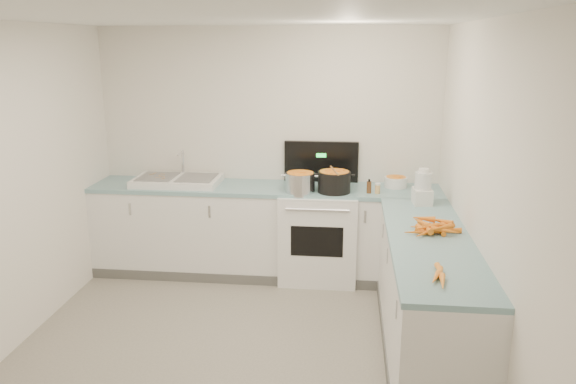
# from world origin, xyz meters

# --- Properties ---
(floor) EXTENTS (3.50, 4.00, 0.00)m
(floor) POSITION_xyz_m (0.00, 0.00, 0.00)
(floor) COLOR gray
(floor) RESTS_ON ground
(ceiling) EXTENTS (3.50, 4.00, 0.00)m
(ceiling) POSITION_xyz_m (0.00, 0.00, 2.50)
(ceiling) COLOR silver
(ceiling) RESTS_ON ground
(wall_back) EXTENTS (3.50, 0.00, 2.50)m
(wall_back) POSITION_xyz_m (0.00, 2.00, 1.25)
(wall_back) COLOR silver
(wall_back) RESTS_ON ground
(wall_front) EXTENTS (3.50, 0.00, 2.50)m
(wall_front) POSITION_xyz_m (0.00, -2.00, 1.25)
(wall_front) COLOR silver
(wall_front) RESTS_ON ground
(wall_right) EXTENTS (0.00, 4.00, 2.50)m
(wall_right) POSITION_xyz_m (1.75, 0.00, 1.25)
(wall_right) COLOR silver
(wall_right) RESTS_ON ground
(counter_back) EXTENTS (3.50, 0.62, 0.94)m
(counter_back) POSITION_xyz_m (0.00, 1.70, 0.47)
(counter_back) COLOR white
(counter_back) RESTS_ON ground
(counter_right) EXTENTS (0.62, 2.20, 0.94)m
(counter_right) POSITION_xyz_m (1.45, 0.30, 0.47)
(counter_right) COLOR white
(counter_right) RESTS_ON ground
(stove) EXTENTS (0.76, 0.65, 1.36)m
(stove) POSITION_xyz_m (0.55, 1.69, 0.47)
(stove) COLOR white
(stove) RESTS_ON ground
(sink) EXTENTS (0.86, 0.52, 0.31)m
(sink) POSITION_xyz_m (-0.90, 1.70, 0.98)
(sink) COLOR white
(sink) RESTS_ON counter_back
(steel_pot) EXTENTS (0.29, 0.29, 0.21)m
(steel_pot) POSITION_xyz_m (0.37, 1.53, 1.03)
(steel_pot) COLOR silver
(steel_pot) RESTS_ON stove
(black_pot) EXTENTS (0.35, 0.35, 0.22)m
(black_pot) POSITION_xyz_m (0.70, 1.55, 1.03)
(black_pot) COLOR black
(black_pot) RESTS_ON stove
(wooden_spoon) EXTENTS (0.10, 0.37, 0.02)m
(wooden_spoon) POSITION_xyz_m (0.70, 1.55, 1.15)
(wooden_spoon) COLOR #AD7A47
(wooden_spoon) RESTS_ON black_pot
(mixing_bowl) EXTENTS (0.23, 0.23, 0.10)m
(mixing_bowl) POSITION_xyz_m (1.31, 1.81, 0.99)
(mixing_bowl) COLOR white
(mixing_bowl) RESTS_ON counter_back
(extract_bottle) EXTENTS (0.05, 0.05, 0.11)m
(extract_bottle) POSITION_xyz_m (1.03, 1.55, 1.00)
(extract_bottle) COLOR #593319
(extract_bottle) RESTS_ON counter_back
(spice_jar) EXTENTS (0.05, 0.05, 0.08)m
(spice_jar) POSITION_xyz_m (1.11, 1.55, 0.98)
(spice_jar) COLOR #E5B266
(spice_jar) RESTS_ON counter_back
(food_processor) EXTENTS (0.17, 0.21, 0.32)m
(food_processor) POSITION_xyz_m (1.49, 1.23, 1.08)
(food_processor) COLOR white
(food_processor) RESTS_ON counter_right
(carrot_pile) EXTENTS (0.44, 0.40, 0.10)m
(carrot_pile) POSITION_xyz_m (1.48, 0.47, 0.98)
(carrot_pile) COLOR orange
(carrot_pile) RESTS_ON counter_right
(peeled_carrots) EXTENTS (0.12, 0.36, 0.04)m
(peeled_carrots) POSITION_xyz_m (1.40, -0.44, 0.96)
(peeled_carrots) COLOR orange
(peeled_carrots) RESTS_ON counter_right
(peelings) EXTENTS (0.21, 0.26, 0.01)m
(peelings) POSITION_xyz_m (-1.09, 1.71, 1.02)
(peelings) COLOR tan
(peelings) RESTS_ON sink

